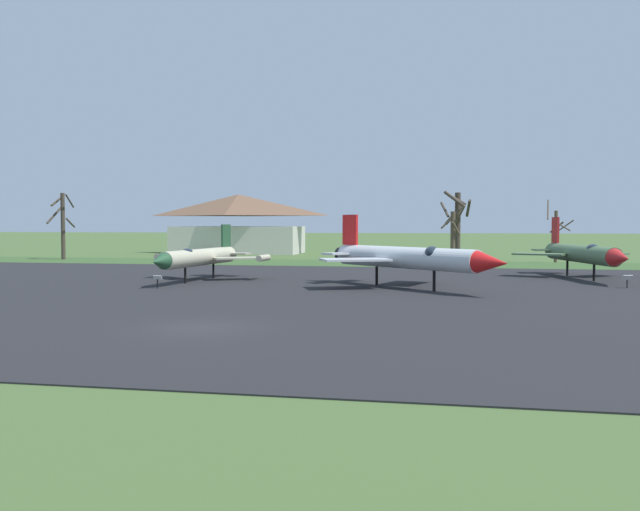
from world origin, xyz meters
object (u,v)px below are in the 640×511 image
(info_placard_front_right, at_px, (627,280))
(visitor_building, at_px, (238,224))
(jet_fighter_front_left, at_px, (409,257))
(jet_fighter_front_right, at_px, (583,253))
(jet_fighter_rear_center, at_px, (199,257))
(info_placard_rear_center, at_px, (157,280))

(info_placard_front_right, height_order, visitor_building, visitor_building)
(visitor_building, bearing_deg, jet_fighter_front_left, -61.15)
(jet_fighter_front_left, height_order, jet_fighter_front_right, jet_fighter_front_left)
(jet_fighter_front_right, bearing_deg, jet_fighter_rear_center, -165.00)
(info_placard_front_right, height_order, jet_fighter_rear_center, jet_fighter_rear_center)
(jet_fighter_rear_center, xyz_separation_m, visitor_building, (-12.56, 48.38, 2.51))
(info_placard_front_right, bearing_deg, jet_fighter_front_left, -167.16)
(visitor_building, bearing_deg, jet_fighter_front_right, -44.76)
(jet_fighter_front_left, height_order, info_placard_rear_center, jet_fighter_front_left)
(jet_fighter_rear_center, distance_m, info_placard_rear_center, 6.34)
(info_placard_rear_center, distance_m, visitor_building, 56.01)
(jet_fighter_front_right, distance_m, visitor_building, 57.90)
(jet_fighter_front_left, xyz_separation_m, info_placard_front_right, (14.29, 3.26, -1.51))
(visitor_building, bearing_deg, info_placard_rear_center, -77.57)
(jet_fighter_front_left, distance_m, visitor_building, 58.82)
(jet_fighter_front_right, xyz_separation_m, info_placard_rear_center, (-29.06, -13.83, -1.43))
(jet_fighter_rear_center, xyz_separation_m, info_placard_rear_center, (-0.53, -6.19, -1.25))
(jet_fighter_front_left, distance_m, jet_fighter_front_right, 16.65)
(jet_fighter_rear_center, bearing_deg, jet_fighter_front_left, -11.12)
(jet_fighter_front_right, height_order, visitor_building, visitor_building)
(jet_fighter_rear_center, bearing_deg, jet_fighter_front_right, 15.00)
(jet_fighter_front_left, relative_size, visitor_building, 0.66)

